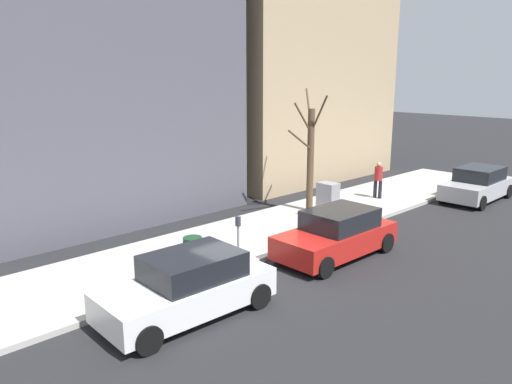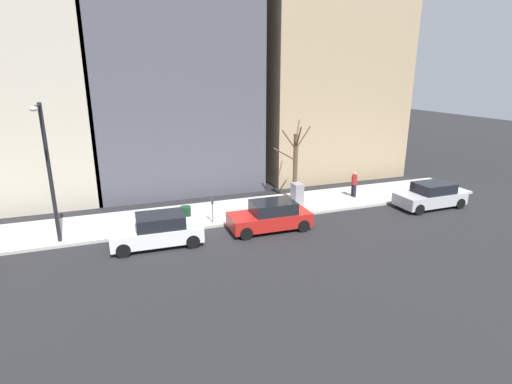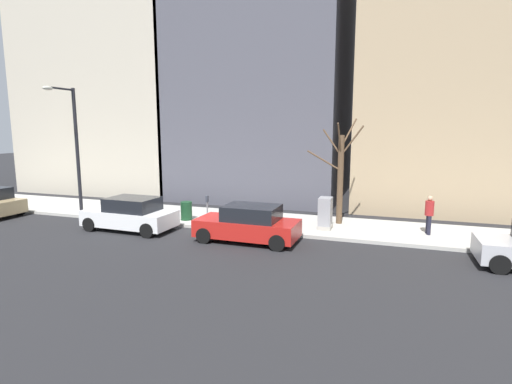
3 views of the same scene
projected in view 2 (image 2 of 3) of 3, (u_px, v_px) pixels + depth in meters
The scene contains 12 objects.
ground_plane at pixel (215, 228), 21.11m from camera, with size 120.00×120.00×0.00m, color #232326.
sidewalk at pixel (206, 214), 22.89m from camera, with size 4.00×36.00×0.15m, color #B2AFA8.
parked_car_silver at pixel (431, 196), 24.14m from camera, with size 1.97×4.22×1.52m.
parked_car_red at pixel (270, 216), 20.69m from camera, with size 1.97×4.23×1.52m.
parked_car_white at pixel (158, 231), 18.81m from camera, with size 2.02×4.25×1.52m.
parking_meter at pixel (212, 208), 21.25m from camera, with size 0.14×0.10×1.35m.
utility_box at pixel (297, 195), 23.83m from camera, with size 0.83×0.61×1.43m.
streetlamp at pixel (47, 163), 17.75m from camera, with size 1.97×0.32×6.50m.
bare_tree at pixel (295, 164), 24.68m from camera, with size 1.67×2.55×4.94m.
trash_bin at pixel (186, 215), 21.31m from camera, with size 0.56×0.56×0.90m, color #14381E.
pedestrian_near_meter at pixel (354, 183), 25.66m from camera, with size 0.40×0.36×1.66m.
office_block_center at pixel (169, 74), 28.58m from camera, with size 10.81×10.81×15.54m, color #4C4C56.
Camera 2 is at (-19.23, 4.71, 7.88)m, focal length 28.00 mm.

